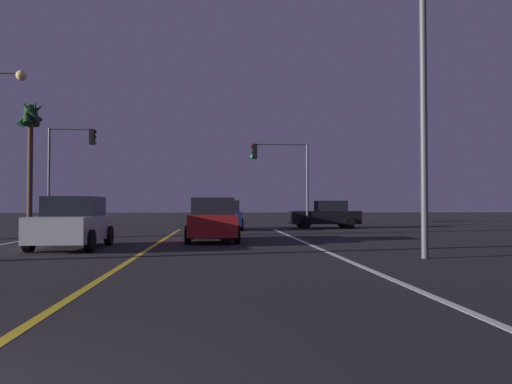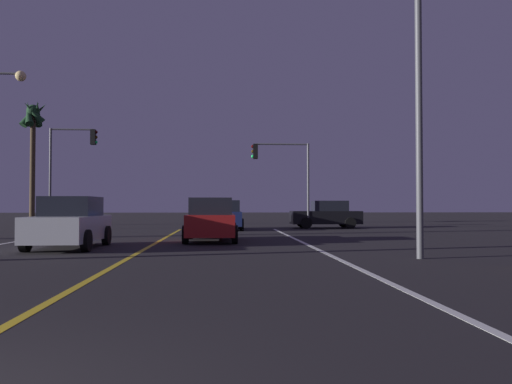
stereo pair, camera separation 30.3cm
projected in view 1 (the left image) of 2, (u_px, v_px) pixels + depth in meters
lane_edge_right at (341, 257)px, 13.93m from camera, size 0.16×33.44×0.01m
lane_center_divider at (133, 259)px, 13.52m from camera, size 0.16×33.44×0.01m
car_oncoming at (73, 223)px, 16.94m from camera, size 2.02×4.30×1.70m
car_crossing_side at (325, 215)px, 32.25m from camera, size 4.30×2.02×1.70m
car_lead_same_lane at (213, 220)px, 20.21m from camera, size 2.02×4.30×1.70m
car_ahead_far at (225, 216)px, 29.88m from camera, size 2.02×4.30×1.70m
traffic_light_near_right at (279, 165)px, 31.22m from camera, size 3.54×0.36×5.17m
traffic_light_near_left at (71, 155)px, 30.32m from camera, size 2.79×0.36×5.95m
street_lamp_right_near at (400, 75)px, 13.76m from camera, size 2.63×0.44×7.60m
palm_tree_left_far at (31, 124)px, 36.06m from camera, size 2.04×2.16×8.93m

